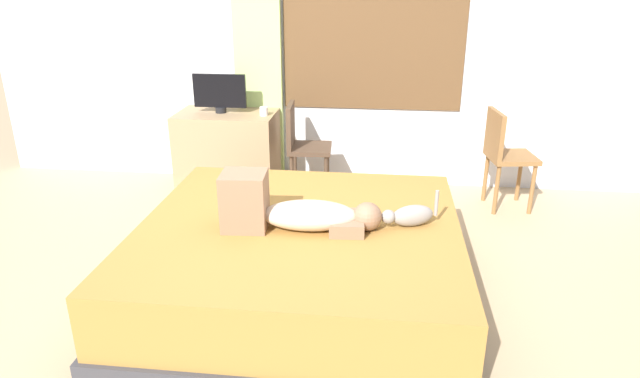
{
  "coord_description": "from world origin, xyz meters",
  "views": [
    {
      "loc": [
        0.61,
        -2.8,
        1.92
      ],
      "look_at": [
        0.24,
        0.39,
        0.66
      ],
      "focal_mm": 30.94,
      "sensor_mm": 36.0,
      "label": 1
    }
  ],
  "objects": [
    {
      "name": "ground_plane",
      "position": [
        0.0,
        0.0,
        0.0
      ],
      "size": [
        16.0,
        16.0,
        0.0
      ],
      "primitive_type": "plane",
      "color": "tan"
    },
    {
      "name": "back_wall_with_window",
      "position": [
        0.02,
        2.39,
        1.45
      ],
      "size": [
        6.4,
        0.14,
        2.9
      ],
      "color": "silver",
      "rests_on": "ground"
    },
    {
      "name": "bed",
      "position": [
        0.14,
        0.19,
        0.25
      ],
      "size": [
        1.98,
        1.94,
        0.51
      ],
      "color": "#38383D",
      "rests_on": "ground"
    },
    {
      "name": "person_lying",
      "position": [
        0.11,
        0.12,
        0.63
      ],
      "size": [
        0.94,
        0.31,
        0.34
      ],
      "color": "#CCB299",
      "rests_on": "bed"
    },
    {
      "name": "cat",
      "position": [
        0.79,
        0.24,
        0.58
      ],
      "size": [
        0.34,
        0.2,
        0.21
      ],
      "color": "gray",
      "rests_on": "bed"
    },
    {
      "name": "desk",
      "position": [
        -0.81,
        1.99,
        0.37
      ],
      "size": [
        0.9,
        0.56,
        0.74
      ],
      "color": "#997A56",
      "rests_on": "ground"
    },
    {
      "name": "tv_monitor",
      "position": [
        -0.86,
        1.99,
        0.92
      ],
      "size": [
        0.48,
        0.1,
        0.35
      ],
      "color": "black",
      "rests_on": "desk"
    },
    {
      "name": "cup",
      "position": [
        -0.45,
        1.93,
        0.78
      ],
      "size": [
        0.07,
        0.07,
        0.08
      ],
      "primitive_type": "cylinder",
      "color": "white",
      "rests_on": "desk"
    },
    {
      "name": "chair_by_desk",
      "position": [
        -0.1,
        1.89,
        0.51
      ],
      "size": [
        0.4,
        0.4,
        0.86
      ],
      "color": "#4C3828",
      "rests_on": "ground"
    },
    {
      "name": "chair_spare",
      "position": [
        1.65,
        1.83,
        0.51
      ],
      "size": [
        0.43,
        0.43,
        0.86
      ],
      "color": "brown",
      "rests_on": "ground"
    },
    {
      "name": "curtain_left",
      "position": [
        -0.56,
        2.27,
        1.16
      ],
      "size": [
        0.44,
        0.06,
        2.31
      ],
      "primitive_type": "cube",
      "color": "#ADCC75",
      "rests_on": "ground"
    }
  ]
}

